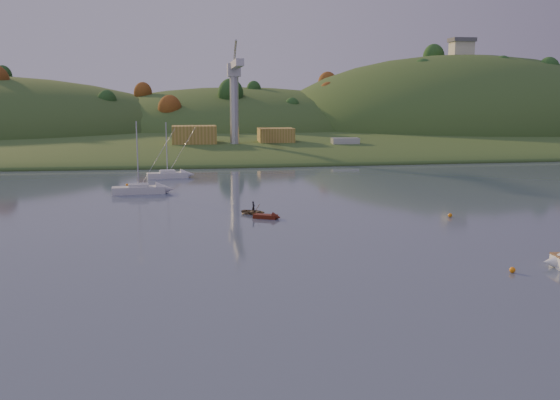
{
  "coord_description": "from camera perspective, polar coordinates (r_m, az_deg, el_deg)",
  "views": [
    {
      "loc": [
        -10.0,
        -36.36,
        14.62
      ],
      "look_at": [
        0.47,
        33.4,
        2.82
      ],
      "focal_mm": 40.0,
      "sensor_mm": 36.0,
      "label": 1
    }
  ],
  "objects": [
    {
      "name": "buoy_0",
      "position": [
        55.9,
        20.48,
        -6.01
      ],
      "size": [
        0.5,
        0.5,
        0.5
      ],
      "primitive_type": "sphere",
      "color": "orange",
      "rests_on": "ground"
    },
    {
      "name": "dock_crane",
      "position": [
        155.24,
        -4.17,
        10.42
      ],
      "size": [
        3.2,
        28.0,
        20.3
      ],
      "color": "#B7B7BC",
      "rests_on": "wharf"
    },
    {
      "name": "buoy_1",
      "position": [
        78.75,
        15.29,
        -1.36
      ],
      "size": [
        0.5,
        0.5,
        0.5
      ],
      "primitive_type": "sphere",
      "color": "orange",
      "rests_on": "ground"
    },
    {
      "name": "hill_center",
      "position": [
        247.6,
        -3.91,
        6.09
      ],
      "size": [
        140.0,
        120.0,
        36.0
      ],
      "primitive_type": "ellipsoid",
      "color": "#2F461C",
      "rests_on": "ground"
    },
    {
      "name": "far_shore",
      "position": [
        266.95,
        -6.42,
        6.3
      ],
      "size": [
        620.0,
        220.0,
        1.5
      ],
      "primitive_type": "cube",
      "color": "#2F461C",
      "rests_on": "ground"
    },
    {
      "name": "shed_east",
      "position": [
        162.32,
        -0.38,
        5.89
      ],
      "size": [
        9.0,
        7.0,
        4.0
      ],
      "primitive_type": "cube",
      "color": "olive",
      "rests_on": "wharf"
    },
    {
      "name": "ground",
      "position": [
        40.44,
        6.51,
        -11.75
      ],
      "size": [
        500.0,
        500.0,
        0.0
      ],
      "primitive_type": "plane",
      "color": "#323C53",
      "rests_on": "ground"
    },
    {
      "name": "work_vessel",
      "position": [
        159.98,
        5.97,
        4.73
      ],
      "size": [
        16.12,
        6.1,
        4.11
      ],
      "rotation": [
        0.0,
        0.0,
        -0.02
      ],
      "color": "#4F5968",
      "rests_on": "ground"
    },
    {
      "name": "canoe",
      "position": [
        77.91,
        -2.44,
        -1.08
      ],
      "size": [
        3.86,
        3.61,
        0.65
      ],
      "primitive_type": "imported",
      "rotation": [
        0.0,
        0.0,
        0.98
      ],
      "color": "#8E754E",
      "rests_on": "ground"
    },
    {
      "name": "sailboat_near",
      "position": [
        96.68,
        -12.79,
        0.99
      ],
      "size": [
        8.0,
        2.87,
        10.9
      ],
      "rotation": [
        0.0,
        0.0,
        0.07
      ],
      "color": "silver",
      "rests_on": "ground"
    },
    {
      "name": "sailboat_far",
      "position": [
        114.11,
        -10.25,
        2.32
      ],
      "size": [
        7.47,
        3.19,
        10.03
      ],
      "rotation": [
        0.0,
        0.0,
        0.14
      ],
      "color": "silver",
      "rests_on": "ground"
    },
    {
      "name": "shore_slope",
      "position": [
        202.14,
        -5.71,
        5.3
      ],
      "size": [
        640.0,
        150.0,
        7.0
      ],
      "primitive_type": "ellipsoid",
      "color": "#2F461C",
      "rests_on": "ground"
    },
    {
      "name": "shed_west",
      "position": [
        159.67,
        -7.85,
        5.88
      ],
      "size": [
        11.0,
        8.0,
        4.8
      ],
      "primitive_type": "cube",
      "color": "olive",
      "rests_on": "wharf"
    },
    {
      "name": "paddler",
      "position": [
        77.85,
        -2.44,
        -0.81
      ],
      "size": [
        0.56,
        0.61,
        1.39
      ],
      "primitive_type": "imported",
      "rotation": [
        0.0,
        0.0,
        0.98
      ],
      "color": "black",
      "rests_on": "ground"
    },
    {
      "name": "hill_right",
      "position": [
        254.49,
        15.93,
        5.84
      ],
      "size": [
        150.0,
        130.0,
        60.0
      ],
      "primitive_type": "ellipsoid",
      "color": "#2F461C",
      "rests_on": "ground"
    },
    {
      "name": "wharf",
      "position": [
        159.63,
        -3.13,
        4.66
      ],
      "size": [
        42.0,
        16.0,
        2.4
      ],
      "primitive_type": "cube",
      "color": "slate",
      "rests_on": "ground"
    },
    {
      "name": "hilltop_house",
      "position": [
        254.77,
        16.28,
        13.36
      ],
      "size": [
        9.0,
        7.0,
        6.45
      ],
      "color": "beige",
      "rests_on": "hill_right"
    },
    {
      "name": "hillside_trees",
      "position": [
        222.07,
        -5.97,
        5.67
      ],
      "size": [
        280.0,
        50.0,
        32.0
      ],
      "primitive_type": null,
      "color": "#18441B",
      "rests_on": "ground"
    },
    {
      "name": "red_tender",
      "position": [
        75.11,
        -0.87,
        -1.54
      ],
      "size": [
        3.53,
        2.53,
        1.15
      ],
      "rotation": [
        0.0,
        0.0,
        -0.46
      ],
      "color": "#51180B",
      "rests_on": "ground"
    },
    {
      "name": "buoy_2",
      "position": [
        104.77,
        -13.8,
        1.34
      ],
      "size": [
        0.5,
        0.5,
        0.5
      ],
      "primitive_type": "sphere",
      "color": "orange",
      "rests_on": "ground"
    }
  ]
}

